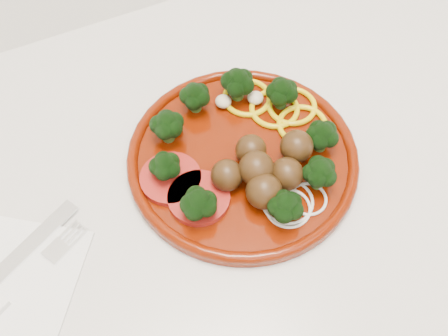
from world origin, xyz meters
name	(u,v)px	position (x,y,z in m)	size (l,w,h in m)	color
counter	(207,299)	(0.00, 1.70, 0.45)	(2.40, 0.60, 0.90)	beige
plate	(245,154)	(0.05, 1.68, 0.92)	(0.28, 0.28, 0.06)	#521102
napkin	(4,284)	(-0.25, 1.65, 0.90)	(0.15, 0.15, 0.00)	white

